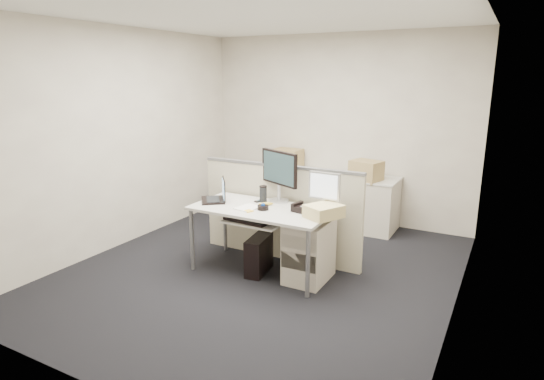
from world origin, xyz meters
The scene contains 29 objects.
floor centered at (0.00, 0.00, -0.01)m, with size 4.00×4.50×0.01m, color black.
ceiling centered at (0.00, 0.00, 2.70)m, with size 4.00×4.50×0.01m, color white.
wall_back centered at (0.00, 2.25, 1.35)m, with size 4.00×0.02×2.70m, color beige.
wall_front centered at (0.00, -2.25, 1.35)m, with size 4.00×0.02×2.70m, color beige.
wall_left centered at (-2.00, 0.00, 1.35)m, with size 0.02×4.50×2.70m, color beige.
wall_right centered at (2.00, 0.00, 1.35)m, with size 0.02×4.50×2.70m, color beige.
desk centered at (0.00, 0.00, 0.66)m, with size 1.50×0.75×0.73m.
keyboard_tray centered at (0.00, -0.18, 0.62)m, with size 0.62×0.32×0.02m, color silver.
drawer_pedestal centered at (0.55, 0.05, 0.33)m, with size 0.40×0.55×0.65m, color #BDB4A3.
cubicle_partition centered at (0.00, 0.45, 0.55)m, with size 2.00×0.06×1.10m, color #C0BB99.
back_counter centered at (0.00, 1.93, 0.36)m, with size 2.00×0.60×0.72m, color #BDB4A3.
monitor_main centered at (0.05, 0.32, 1.02)m, with size 0.58×0.22×0.58m, color black.
monitor_small centered at (0.65, 0.18, 0.94)m, with size 0.34×0.17×0.42m, color #B7B7BC.
laptop centered at (-0.62, -0.02, 0.86)m, with size 0.34×0.25×0.25m, color black.
trackball centered at (0.05, -0.05, 0.75)m, with size 0.12×0.12×0.05m, color black.
desk_phone centered at (0.45, 0.08, 0.76)m, with size 0.20×0.16×0.06m, color black.
paper_stack centered at (-0.12, -0.08, 0.74)m, with size 0.20×0.26×0.01m, color white.
sticky_pad centered at (-0.05, -0.18, 0.74)m, with size 0.08×0.08×0.01m, color yellow.
travel_mug centered at (-0.10, 0.22, 0.82)m, with size 0.08×0.08×0.17m, color black.
banana centered at (0.00, 0.10, 0.75)m, with size 0.17×0.04×0.04m, color gold.
cellphone centered at (-0.15, 0.20, 0.74)m, with size 0.05×0.10×0.01m, color black.
manila_folders centered at (0.72, 0.00, 0.79)m, with size 0.27×0.35×0.13m, color #E1C889.
keyboard centered at (-0.05, -0.22, 0.64)m, with size 0.50×0.18×0.03m, color black.
pc_tower_desk centered at (0.00, -0.05, 0.20)m, with size 0.18×0.44×0.41m, color black.
pc_tower_spare_dark centered at (-1.06, 1.63, 0.19)m, with size 0.17×0.42×0.39m, color black.
pc_tower_spare_silver centered at (-1.70, 1.63, 0.21)m, with size 0.18×0.45×0.42m, color #B7B7BC.
cardboard_box_left centered at (-0.70, 2.05, 0.87)m, with size 0.41×0.31×0.31m, color tan.
cardboard_box_right centered at (0.60, 1.81, 0.86)m, with size 0.39×0.30×0.28m, color tan.
red_binder centered at (-0.89, 2.03, 0.85)m, with size 0.06×0.28×0.26m, color #AD1B18.
Camera 1 is at (2.33, -4.07, 2.12)m, focal length 30.00 mm.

